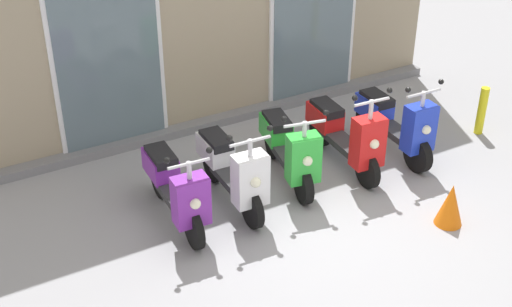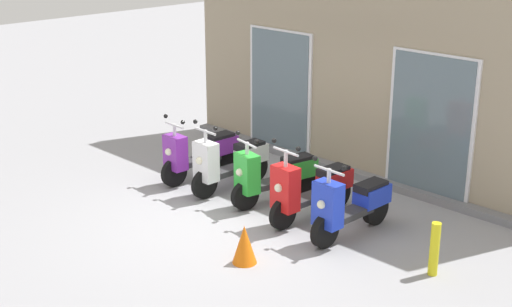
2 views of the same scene
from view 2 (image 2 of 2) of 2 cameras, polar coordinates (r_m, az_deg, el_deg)
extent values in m
plane|color=#939399|center=(10.45, -2.19, -5.30)|extent=(40.00, 40.00, 0.00)
cube|color=gray|center=(11.93, 8.14, 8.17)|extent=(7.26, 0.30, 4.19)
cube|color=slate|center=(12.28, 7.00, -1.34)|extent=(7.26, 0.20, 0.12)
cube|color=silver|center=(12.99, 1.94, 4.96)|extent=(1.49, 0.04, 2.30)
cube|color=slate|center=(12.97, 1.87, 4.94)|extent=(1.37, 0.02, 2.22)
cube|color=silver|center=(11.17, 13.83, 2.07)|extent=(1.49, 0.04, 2.30)
cube|color=slate|center=(11.15, 13.77, 2.05)|extent=(1.37, 0.02, 2.22)
cylinder|color=black|center=(11.65, -6.60, -1.54)|extent=(0.11, 0.48, 0.47)
cylinder|color=black|center=(12.28, -2.39, -0.34)|extent=(0.11, 0.48, 0.47)
cube|color=#2D2D30|center=(11.92, -4.45, -0.48)|extent=(0.30, 0.70, 0.09)
cube|color=purple|center=(11.55, -6.50, 0.09)|extent=(0.39, 0.26, 0.57)
sphere|color=#F2EFCC|center=(11.47, -7.03, 0.14)|extent=(0.12, 0.12, 0.12)
cube|color=purple|center=(12.13, -2.77, 0.73)|extent=(0.33, 0.54, 0.28)
cube|color=black|center=(12.07, -2.93, 1.32)|extent=(0.29, 0.49, 0.11)
cylinder|color=silver|center=(11.44, -6.57, 1.85)|extent=(0.06, 0.06, 0.22)
cylinder|color=silver|center=(11.41, -6.59, 2.28)|extent=(0.47, 0.06, 0.04)
sphere|color=black|center=(11.20, -5.91, 2.52)|extent=(0.07, 0.07, 0.07)
sphere|color=black|center=(11.57, -7.28, 3.00)|extent=(0.07, 0.07, 0.07)
cylinder|color=black|center=(11.13, -4.16, -2.47)|extent=(0.11, 0.47, 0.47)
cylinder|color=black|center=(11.79, -0.01, -1.15)|extent=(0.11, 0.47, 0.47)
cube|color=#2D2D30|center=(11.42, -2.03, -1.32)|extent=(0.29, 0.69, 0.09)
cube|color=white|center=(11.02, -4.04, -0.63)|extent=(0.39, 0.26, 0.62)
sphere|color=#F2EFCC|center=(10.93, -4.58, -0.59)|extent=(0.12, 0.12, 0.12)
cube|color=white|center=(11.64, -0.38, 0.02)|extent=(0.32, 0.53, 0.28)
cube|color=black|center=(11.56, -0.52, 0.63)|extent=(0.28, 0.49, 0.11)
cylinder|color=silver|center=(10.89, -4.09, 1.34)|extent=(0.06, 0.06, 0.22)
cylinder|color=silver|center=(10.87, -4.10, 1.80)|extent=(0.49, 0.06, 0.04)
sphere|color=black|center=(10.66, -3.29, 2.03)|extent=(0.07, 0.07, 0.07)
sphere|color=black|center=(11.02, -4.91, 2.57)|extent=(0.07, 0.07, 0.07)
cylinder|color=black|center=(10.68, -0.89, -3.43)|extent=(0.19, 0.46, 0.45)
cylinder|color=black|center=(11.27, 3.89, -2.23)|extent=(0.19, 0.46, 0.45)
cube|color=#2D2D30|center=(10.93, 1.57, -2.33)|extent=(0.40, 0.73, 0.09)
cube|color=green|center=(10.57, -0.72, -1.58)|extent=(0.42, 0.31, 0.60)
sphere|color=#F2EFCC|center=(10.49, -1.32, -1.51)|extent=(0.12, 0.12, 0.12)
cube|color=green|center=(11.13, 3.51, -1.13)|extent=(0.40, 0.57, 0.28)
cube|color=black|center=(11.06, 3.36, -0.49)|extent=(0.35, 0.52, 0.11)
cylinder|color=silver|center=(10.44, -0.73, 0.37)|extent=(0.06, 0.06, 0.20)
cylinder|color=silver|center=(10.41, -0.73, 0.80)|extent=(0.50, 0.14, 0.04)
sphere|color=black|center=(10.18, 0.04, 0.96)|extent=(0.07, 0.07, 0.07)
sphere|color=black|center=(10.59, -1.47, 1.67)|extent=(0.07, 0.07, 0.07)
cylinder|color=black|center=(10.05, 2.18, -4.89)|extent=(0.12, 0.46, 0.46)
cylinder|color=black|center=(10.82, 6.65, -3.22)|extent=(0.12, 0.46, 0.46)
cube|color=#2D2D30|center=(10.39, 4.51, -3.52)|extent=(0.31, 0.74, 0.09)
cube|color=red|center=(9.93, 2.37, -2.81)|extent=(0.40, 0.27, 0.64)
sphere|color=#F2EFCC|center=(9.83, 1.82, -2.78)|extent=(0.12, 0.12, 0.12)
cube|color=red|center=(10.66, 6.34, -2.06)|extent=(0.34, 0.54, 0.28)
cube|color=black|center=(10.58, 6.22, -1.40)|extent=(0.29, 0.50, 0.11)
cylinder|color=silver|center=(9.78, 2.41, -0.45)|extent=(0.06, 0.06, 0.26)
cylinder|color=silver|center=(9.74, 2.41, 0.16)|extent=(0.48, 0.07, 0.04)
sphere|color=black|center=(9.55, 3.42, 0.37)|extent=(0.07, 0.07, 0.07)
sphere|color=black|center=(9.88, 1.46, 1.04)|extent=(0.07, 0.07, 0.07)
cylinder|color=black|center=(9.57, 5.57, -6.22)|extent=(0.13, 0.47, 0.47)
cylinder|color=black|center=(10.34, 9.59, -4.41)|extent=(0.13, 0.47, 0.47)
cube|color=#2D2D30|center=(9.91, 7.69, -4.76)|extent=(0.29, 0.68, 0.09)
cube|color=#1E38C6|center=(9.45, 5.80, -4.11)|extent=(0.39, 0.26, 0.62)
sphere|color=#F2EFCC|center=(9.34, 5.28, -4.10)|extent=(0.12, 0.12, 0.12)
cube|color=#1E38C6|center=(10.17, 9.32, -3.28)|extent=(0.32, 0.53, 0.28)
cube|color=black|center=(10.09, 9.22, -2.60)|extent=(0.28, 0.49, 0.11)
cylinder|color=silver|center=(9.30, 5.88, -1.85)|extent=(0.06, 0.06, 0.21)
cylinder|color=silver|center=(9.27, 5.90, -1.35)|extent=(0.51, 0.06, 0.04)
sphere|color=black|center=(9.08, 7.11, -1.16)|extent=(0.07, 0.07, 0.07)
sphere|color=black|center=(9.39, 4.77, -0.39)|extent=(0.07, 0.07, 0.07)
cylinder|color=yellow|center=(9.06, 14.15, -7.46)|extent=(0.12, 0.12, 0.70)
cone|color=orange|center=(9.11, -0.94, -7.30)|extent=(0.32, 0.32, 0.52)
camera|label=1|loc=(11.11, -42.12, 17.11)|focal=49.61mm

